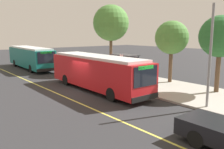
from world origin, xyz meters
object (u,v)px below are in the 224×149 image
Objects in this scene: transit_bus_main at (97,71)px; pedestrian_commuter at (99,68)px; transit_bus_second at (30,57)px; waiting_bench at (126,73)px; route_sign_post at (121,65)px.

transit_bus_main reaches higher than pedestrian_commuter.
pedestrian_commuter is (11.69, 3.13, -0.50)m from transit_bus_second.
waiting_bench is (14.12, 4.87, -0.98)m from transit_bus_second.
transit_bus_main is 0.95× the size of transit_bus_second.
waiting_bench is at bearing 19.04° from transit_bus_second.
transit_bus_second is 16.58m from route_sign_post.
waiting_bench is 0.95× the size of pedestrian_commuter.
waiting_bench is at bearing 131.22° from route_sign_post.
transit_bus_second is (-16.12, 0.21, 0.00)m from transit_bus_main.
pedestrian_commuter is at bearing 142.97° from transit_bus_main.
transit_bus_main is 4.04× the size of route_sign_post.
transit_bus_main is at bearing -0.76° from transit_bus_second.
route_sign_post is at bearing 7.74° from transit_bus_second.
route_sign_post is (0.31, 2.45, 0.34)m from transit_bus_main.
route_sign_post is at bearing -10.69° from pedestrian_commuter.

